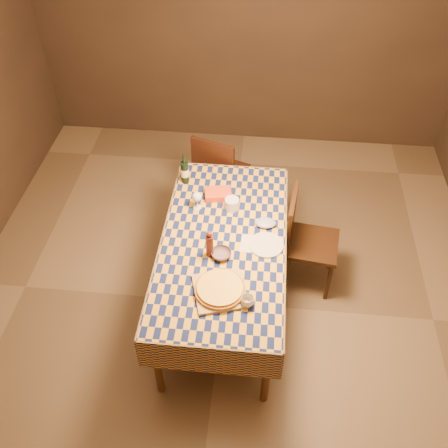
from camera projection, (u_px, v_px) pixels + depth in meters
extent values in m
plane|color=brown|center=(223.00, 303.00, 4.27)|extent=(5.00, 5.00, 0.00)
cube|color=#34271D|center=(248.00, 26.00, 5.10)|extent=(4.50, 0.10, 2.70)
cylinder|color=brown|center=(157.00, 363.00, 3.45)|extent=(0.06, 0.06, 0.75)
cylinder|color=brown|center=(267.00, 373.00, 3.39)|extent=(0.06, 0.06, 0.75)
cylinder|color=brown|center=(192.00, 203.00, 4.62)|extent=(0.06, 0.06, 0.75)
cylinder|color=brown|center=(274.00, 208.00, 4.57)|extent=(0.06, 0.06, 0.75)
cube|color=brown|center=(223.00, 244.00, 3.75)|extent=(0.90, 1.80, 0.03)
cube|color=olive|center=(223.00, 242.00, 3.74)|extent=(0.92, 1.82, 0.02)
cube|color=olive|center=(209.00, 360.00, 3.19)|extent=(0.94, 0.01, 0.30)
cube|color=olive|center=(234.00, 179.00, 4.49)|extent=(0.94, 0.01, 0.30)
cube|color=olive|center=(164.00, 250.00, 3.87)|extent=(0.01, 1.84, 0.30)
cube|color=olive|center=(284.00, 259.00, 3.80)|extent=(0.01, 1.84, 0.30)
cube|color=tan|center=(220.00, 291.00, 3.38)|extent=(0.42, 0.42, 0.02)
cylinder|color=#995C19|center=(220.00, 289.00, 3.37)|extent=(0.45, 0.45, 0.02)
cylinder|color=gold|center=(220.00, 288.00, 3.36)|extent=(0.41, 0.41, 0.02)
cylinder|color=#521C13|center=(210.00, 246.00, 3.57)|extent=(0.06, 0.06, 0.19)
sphere|color=#521C13|center=(209.00, 234.00, 3.49)|extent=(0.04, 0.04, 0.04)
imported|color=#614851|center=(221.00, 254.00, 3.61)|extent=(0.16, 0.16, 0.05)
cylinder|color=white|center=(197.00, 207.00, 3.99)|extent=(0.08, 0.08, 0.00)
cylinder|color=white|center=(197.00, 204.00, 3.97)|extent=(0.01, 0.01, 0.07)
sphere|color=white|center=(197.00, 197.00, 3.91)|extent=(0.08, 0.08, 0.08)
ellipsoid|color=#410717|center=(197.00, 198.00, 3.92)|extent=(0.05, 0.05, 0.03)
cylinder|color=black|center=(185.00, 172.00, 4.16)|extent=(0.07, 0.07, 0.20)
cylinder|color=black|center=(184.00, 159.00, 4.07)|extent=(0.03, 0.03, 0.08)
cylinder|color=#F2EACE|center=(185.00, 172.00, 4.16)|extent=(0.07, 0.07, 0.07)
cylinder|color=silver|center=(232.00, 204.00, 3.96)|extent=(0.12, 0.12, 0.09)
cube|color=#CE431B|center=(218.00, 194.00, 4.07)|extent=(0.24, 0.19, 0.05)
cylinder|color=silver|center=(266.00, 245.00, 3.69)|extent=(0.32, 0.32, 0.01)
imported|color=silver|center=(247.00, 301.00, 3.29)|extent=(0.12, 0.12, 0.07)
cube|color=silver|center=(257.00, 244.00, 3.71)|extent=(0.25, 0.19, 0.00)
ellipsoid|color=#939CBD|center=(266.00, 223.00, 3.84)|extent=(0.17, 0.13, 0.05)
cube|color=black|center=(222.00, 172.00, 4.83)|extent=(0.54, 0.54, 0.04)
cube|color=black|center=(213.00, 163.00, 4.52)|extent=(0.41, 0.17, 0.46)
cylinder|color=black|center=(246.00, 185.00, 5.05)|extent=(0.04, 0.04, 0.43)
cylinder|color=black|center=(214.00, 176.00, 5.16)|extent=(0.04, 0.04, 0.43)
cylinder|color=black|center=(231.00, 207.00, 4.82)|extent=(0.04, 0.04, 0.43)
cylinder|color=black|center=(198.00, 196.00, 4.93)|extent=(0.04, 0.04, 0.43)
cube|color=black|center=(312.00, 244.00, 4.15)|extent=(0.47, 0.47, 0.04)
cube|color=black|center=(291.00, 219.00, 4.00)|extent=(0.09, 0.42, 0.46)
cylinder|color=black|center=(328.00, 282.00, 4.16)|extent=(0.04, 0.04, 0.43)
cylinder|color=black|center=(331.00, 251.00, 4.41)|extent=(0.04, 0.04, 0.43)
cylinder|color=black|center=(286.00, 275.00, 4.22)|extent=(0.04, 0.04, 0.43)
cylinder|color=black|center=(291.00, 244.00, 4.47)|extent=(0.04, 0.04, 0.43)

